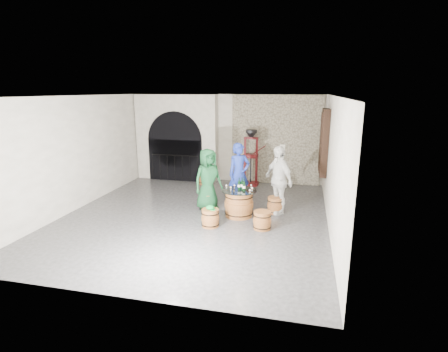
% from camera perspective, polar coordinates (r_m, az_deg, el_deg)
% --- Properties ---
extents(ground, '(8.00, 8.00, 0.00)m').
position_cam_1_polar(ground, '(9.67, -4.65, -6.44)').
color(ground, '#2A2A2C').
rests_on(ground, ground).
extents(wall_back, '(8.00, 0.00, 8.00)m').
position_cam_1_polar(wall_back, '(13.05, 0.59, 6.17)').
color(wall_back, beige).
rests_on(wall_back, ground).
extents(wall_front, '(8.00, 0.00, 8.00)m').
position_cam_1_polar(wall_front, '(5.69, -17.34, -4.69)').
color(wall_front, beige).
rests_on(wall_front, ground).
extents(wall_left, '(0.00, 8.00, 8.00)m').
position_cam_1_polar(wall_left, '(10.83, -22.79, 3.50)').
color(wall_left, beige).
rests_on(wall_left, ground).
extents(wall_right, '(0.00, 8.00, 8.00)m').
position_cam_1_polar(wall_right, '(8.82, 17.35, 1.81)').
color(wall_right, beige).
rests_on(wall_right, ground).
extents(ceiling, '(8.00, 8.00, 0.00)m').
position_cam_1_polar(ceiling, '(9.07, -5.05, 12.88)').
color(ceiling, beige).
rests_on(ceiling, wall_back).
extents(stone_facing_panel, '(3.20, 0.12, 3.18)m').
position_cam_1_polar(stone_facing_panel, '(12.72, 8.50, 5.82)').
color(stone_facing_panel, gray).
rests_on(stone_facing_panel, ground).
extents(arched_opening, '(3.10, 0.60, 3.19)m').
position_cam_1_polar(arched_opening, '(13.34, -7.70, 6.14)').
color(arched_opening, beige).
rests_on(arched_opening, ground).
extents(shuttered_window, '(0.23, 1.10, 2.00)m').
position_cam_1_polar(shuttered_window, '(11.14, 16.01, 5.35)').
color(shuttered_window, black).
rests_on(shuttered_window, wall_right).
extents(barrel_table, '(0.95, 0.95, 0.73)m').
position_cam_1_polar(barrel_table, '(9.49, 2.45, -4.47)').
color(barrel_table, brown).
rests_on(barrel_table, ground).
extents(barrel_stool_left, '(0.46, 0.46, 0.45)m').
position_cam_1_polar(barrel_stool_left, '(10.10, -2.69, -4.16)').
color(barrel_stool_left, brown).
rests_on(barrel_stool_left, ground).
extents(barrel_stool_far, '(0.46, 0.46, 0.45)m').
position_cam_1_polar(barrel_stool_far, '(10.54, 2.45, -3.38)').
color(barrel_stool_far, brown).
rests_on(barrel_stool_far, ground).
extents(barrel_stool_right, '(0.46, 0.46, 0.45)m').
position_cam_1_polar(barrel_stool_right, '(9.88, 8.37, -4.72)').
color(barrel_stool_right, brown).
rests_on(barrel_stool_right, ground).
extents(barrel_stool_near_right, '(0.46, 0.46, 0.45)m').
position_cam_1_polar(barrel_stool_near_right, '(8.72, 6.26, -7.20)').
color(barrel_stool_near_right, brown).
rests_on(barrel_stool_near_right, ground).
extents(barrel_stool_near_left, '(0.46, 0.46, 0.45)m').
position_cam_1_polar(barrel_stool_near_left, '(8.83, -2.26, -6.85)').
color(barrel_stool_near_left, brown).
rests_on(barrel_stool_near_left, ground).
extents(green_cap, '(0.25, 0.20, 0.11)m').
position_cam_1_polar(green_cap, '(8.73, -2.26, -5.18)').
color(green_cap, '#0B7F2C').
rests_on(green_cap, barrel_stool_near_left).
extents(person_green, '(1.00, 1.01, 1.77)m').
position_cam_1_polar(person_green, '(9.90, -2.63, -0.56)').
color(person_green, '#124222').
rests_on(person_green, ground).
extents(person_blue, '(0.81, 0.75, 1.85)m').
position_cam_1_polar(person_blue, '(10.37, 2.49, 0.34)').
color(person_blue, navy).
rests_on(person_blue, ground).
extents(person_white, '(1.08, 1.14, 1.90)m').
position_cam_1_polar(person_white, '(9.70, 8.86, -0.63)').
color(person_white, silver).
rests_on(person_white, ground).
extents(wine_bottle_left, '(0.08, 0.08, 0.32)m').
position_cam_1_polar(wine_bottle_left, '(9.42, 2.49, -1.42)').
color(wine_bottle_left, black).
rests_on(wine_bottle_left, barrel_table).
extents(wine_bottle_center, '(0.08, 0.08, 0.32)m').
position_cam_1_polar(wine_bottle_center, '(9.30, 3.28, -1.64)').
color(wine_bottle_center, black).
rests_on(wine_bottle_center, barrel_table).
extents(wine_bottle_right, '(0.08, 0.08, 0.32)m').
position_cam_1_polar(wine_bottle_right, '(9.45, 2.95, -1.38)').
color(wine_bottle_right, black).
rests_on(wine_bottle_right, barrel_table).
extents(tasting_glass_a, '(0.05, 0.05, 0.10)m').
position_cam_1_polar(tasting_glass_a, '(9.38, 1.11, -2.01)').
color(tasting_glass_a, '#AA5321').
rests_on(tasting_glass_a, barrel_table).
extents(tasting_glass_b, '(0.05, 0.05, 0.10)m').
position_cam_1_polar(tasting_glass_b, '(9.34, 4.61, -2.12)').
color(tasting_glass_b, '#AA5321').
rests_on(tasting_glass_b, barrel_table).
extents(tasting_glass_c, '(0.05, 0.05, 0.10)m').
position_cam_1_polar(tasting_glass_c, '(9.57, 1.72, -1.69)').
color(tasting_glass_c, '#AA5321').
rests_on(tasting_glass_c, barrel_table).
extents(tasting_glass_d, '(0.05, 0.05, 0.10)m').
position_cam_1_polar(tasting_glass_d, '(9.61, 4.46, -1.65)').
color(tasting_glass_d, '#AA5321').
rests_on(tasting_glass_d, barrel_table).
extents(tasting_glass_e, '(0.05, 0.05, 0.10)m').
position_cam_1_polar(tasting_glass_e, '(9.13, 4.24, -2.48)').
color(tasting_glass_e, '#AA5321').
rests_on(tasting_glass_e, barrel_table).
extents(tasting_glass_f, '(0.05, 0.05, 0.10)m').
position_cam_1_polar(tasting_glass_f, '(9.55, 0.40, -1.71)').
color(tasting_glass_f, '#AA5321').
rests_on(tasting_glass_f, barrel_table).
extents(side_barrel, '(0.44, 0.44, 0.59)m').
position_cam_1_polar(side_barrel, '(12.74, -3.23, -0.03)').
color(side_barrel, brown).
rests_on(side_barrel, ground).
extents(corking_press, '(0.82, 0.46, 1.99)m').
position_cam_1_polar(corking_press, '(12.43, 4.42, 3.70)').
color(corking_press, '#440B0D').
rests_on(corking_press, ground).
extents(control_box, '(0.18, 0.10, 0.22)m').
position_cam_1_polar(control_box, '(12.66, 9.56, 4.60)').
color(control_box, silver).
rests_on(control_box, wall_back).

